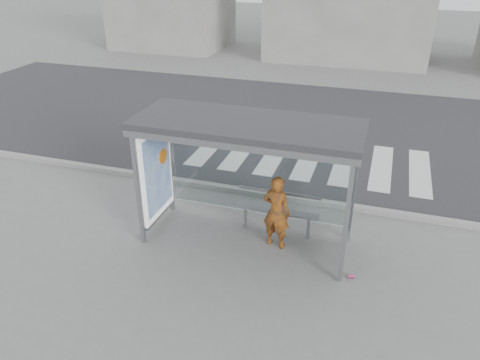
# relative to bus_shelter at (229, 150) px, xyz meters

# --- Properties ---
(ground) EXTENTS (80.00, 80.00, 0.00)m
(ground) POSITION_rel_bus_shelter_xyz_m (0.37, -0.06, -1.98)
(ground) COLOR slate
(ground) RESTS_ON ground
(road) EXTENTS (30.00, 10.00, 0.01)m
(road) POSITION_rel_bus_shelter_xyz_m (0.37, 6.94, -1.98)
(road) COLOR #2A2A2C
(road) RESTS_ON ground
(curb) EXTENTS (30.00, 0.18, 0.12)m
(curb) POSITION_rel_bus_shelter_xyz_m (0.37, 1.89, -1.92)
(curb) COLOR gray
(curb) RESTS_ON ground
(crosswalk) EXTENTS (6.55, 3.00, 0.00)m
(crosswalk) POSITION_rel_bus_shelter_xyz_m (0.87, 4.44, -1.98)
(crosswalk) COLOR silver
(crosswalk) RESTS_ON ground
(bus_shelter) EXTENTS (4.25, 1.65, 2.62)m
(bus_shelter) POSITION_rel_bus_shelter_xyz_m (0.00, 0.00, 0.00)
(bus_shelter) COLOR gray
(bus_shelter) RESTS_ON ground
(building_center) EXTENTS (8.00, 5.00, 5.00)m
(building_center) POSITION_rel_bus_shelter_xyz_m (0.37, 17.94, 0.52)
(building_center) COLOR gray
(building_center) RESTS_ON ground
(person) EXTENTS (0.63, 0.48, 1.57)m
(person) POSITION_rel_bus_shelter_xyz_m (0.98, -0.02, -1.20)
(person) COLOR #E94115
(person) RESTS_ON ground
(bench) EXTENTS (1.75, 0.32, 0.91)m
(bench) POSITION_rel_bus_shelter_xyz_m (0.88, 0.44, -1.44)
(bench) COLOR slate
(bench) RESTS_ON ground
(soda_can) EXTENTS (0.13, 0.09, 0.07)m
(soda_can) POSITION_rel_bus_shelter_xyz_m (2.57, -0.62, -1.95)
(soda_can) COLOR #D94080
(soda_can) RESTS_ON ground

